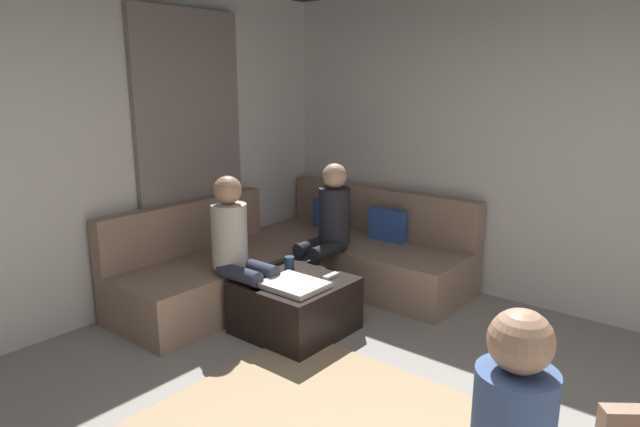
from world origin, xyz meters
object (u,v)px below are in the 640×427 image
Objects in this scene: sectional_couch at (299,261)px; game_remote at (331,276)px; ottoman at (295,305)px; person_on_couch_side at (238,247)px; person_on_couch_back at (328,226)px; coffee_mug at (289,262)px.

sectional_couch is 17.00× the size of game_remote.
person_on_couch_side is (-0.40, -0.21, 0.45)m from ottoman.
sectional_couch is 2.12× the size of person_on_couch_back.
person_on_couch_back is (-0.04, 0.54, 0.19)m from coffee_mug.
game_remote is at bearing 126.59° from person_on_couch_side.
person_on_couch_back reaches higher than coffee_mug.
person_on_couch_side is at bearing -143.41° from game_remote.
person_on_couch_back reaches higher than ottoman.
person_on_couch_back is at bearing 93.86° from coffee_mug.
coffee_mug is 0.47m from person_on_couch_side.
coffee_mug is 0.40m from game_remote.
ottoman is at bearing -129.29° from game_remote.
ottoman is (0.54, -0.67, -0.07)m from sectional_couch.
coffee_mug is at bearing -56.25° from sectional_couch.
sectional_couch is at bearing 148.41° from game_remote.
sectional_couch is 0.48m from person_on_couch_back.
coffee_mug is at bearing 93.86° from person_on_couch_back.
sectional_couch reaches higher than ottoman.
person_on_couch_side reaches higher than sectional_couch.
sectional_couch is at bearing 129.29° from ottoman.
sectional_couch is at bearing 10.82° from person_on_couch_back.
person_on_couch_back is 0.94m from person_on_couch_side.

